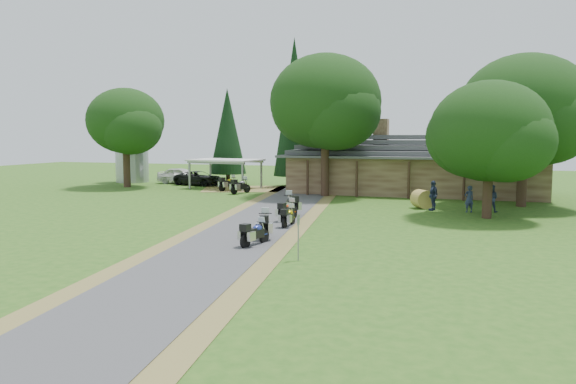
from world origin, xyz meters
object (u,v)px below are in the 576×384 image
(carport, at_px, (226,174))
(motorcycle_carport_a, at_px, (229,183))
(car_white_sedan, at_px, (181,173))
(motorcycle_carport_b, at_px, (241,185))
(silo, at_px, (132,149))
(motorcycle_row_a, at_px, (255,232))
(motorcycle_row_e, at_px, (291,203))
(motorcycle_row_c, at_px, (289,216))
(motorcycle_row_d, at_px, (288,210))
(lodge, at_px, (415,164))
(motorcycle_row_b, at_px, (265,224))
(hay_bale, at_px, (422,199))
(car_dark_suv, at_px, (199,175))

(carport, distance_m, motorcycle_carport_a, 2.42)
(car_white_sedan, bearing_deg, motorcycle_carport_b, -127.37)
(silo, distance_m, motorcycle_row_a, 36.52)
(motorcycle_row_e, bearing_deg, motorcycle_carport_b, 4.60)
(motorcycle_row_c, distance_m, motorcycle_row_d, 2.00)
(lodge, relative_size, car_white_sedan, 3.52)
(motorcycle_row_a, bearing_deg, car_white_sedan, 49.46)
(silo, bearing_deg, motorcycle_row_c, -42.37)
(motorcycle_row_b, height_order, motorcycle_row_d, motorcycle_row_b)
(motorcycle_row_b, distance_m, hay_bale, 14.68)
(motorcycle_row_b, xyz_separation_m, motorcycle_row_c, (0.03, 3.51, -0.11))
(car_white_sedan, bearing_deg, carport, -117.14)
(carport, height_order, motorcycle_carport_b, carport)
(carport, xyz_separation_m, car_dark_suv, (-3.70, 1.98, -0.30))
(carport, height_order, hay_bale, carport)
(carport, bearing_deg, motorcycle_row_e, -46.19)
(lodge, bearing_deg, silo, 175.82)
(carport, relative_size, motorcycle_row_a, 3.49)
(carport, distance_m, motorcycle_row_d, 20.28)
(lodge, xyz_separation_m, hay_bale, (1.47, -9.99, -1.84))
(lodge, xyz_separation_m, car_white_sedan, (-22.95, 1.96, -1.44))
(car_white_sedan, relative_size, car_dark_suv, 1.14)
(motorcycle_row_c, bearing_deg, motorcycle_row_e, 16.88)
(motorcycle_row_a, xyz_separation_m, motorcycle_row_e, (-1.38, 9.52, 0.11))
(lodge, height_order, motorcycle_row_b, lodge)
(motorcycle_carport_b, bearing_deg, hay_bale, -88.93)
(motorcycle_row_c, bearing_deg, motorcycle_row_a, -177.13)
(car_white_sedan, xyz_separation_m, car_dark_suv, (2.57, -1.15, 0.01))
(car_white_sedan, distance_m, motorcycle_row_a, 32.80)
(lodge, relative_size, carport, 3.52)
(car_dark_suv, distance_m, motorcycle_row_a, 30.43)
(car_white_sedan, relative_size, motorcycle_carport_a, 3.05)
(motorcycle_row_d, bearing_deg, car_white_sedan, 50.96)
(motorcycle_row_a, relative_size, hay_bale, 1.42)
(car_white_sedan, distance_m, motorcycle_row_b, 31.22)
(lodge, height_order, hay_bale, lodge)
(motorcycle_carport_a, bearing_deg, lodge, -56.53)
(hay_bale, bearing_deg, motorcycle_row_e, -142.42)
(hay_bale, bearing_deg, car_dark_suv, 153.70)
(motorcycle_row_d, height_order, motorcycle_row_e, motorcycle_row_e)
(motorcycle_carport_b, bearing_deg, motorcycle_row_e, -124.40)
(silo, distance_m, motorcycle_carport_b, 16.87)
(motorcycle_carport_b, bearing_deg, silo, 83.95)
(silo, relative_size, motorcycle_row_c, 3.99)
(car_white_sedan, distance_m, motorcycle_row_d, 26.60)
(motorcycle_row_c, distance_m, hay_bale, 11.56)
(motorcycle_carport_a, distance_m, motorcycle_carport_b, 2.65)
(carport, xyz_separation_m, motorcycle_row_d, (11.40, -16.75, -0.70))
(hay_bale, bearing_deg, silo, 158.13)
(car_white_sedan, bearing_deg, car_dark_suv, -114.76)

